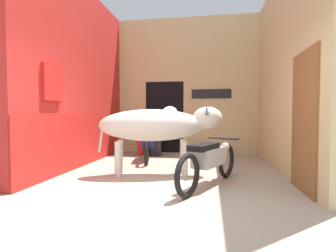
# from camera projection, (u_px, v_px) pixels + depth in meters

# --- Properties ---
(ground_plane) EXTENTS (30.00, 30.00, 0.00)m
(ground_plane) POSITION_uv_depth(u_px,v_px,m) (154.00, 202.00, 3.44)
(ground_plane) COLOR tan
(wall_left_shopfront) EXTENTS (0.25, 4.68, 4.12)m
(wall_left_shopfront) POSITION_uv_depth(u_px,v_px,m) (81.00, 79.00, 6.01)
(wall_left_shopfront) COLOR red
(wall_left_shopfront) RESTS_ON ground_plane
(wall_back_with_doorway) EXTENTS (4.25, 0.93, 4.12)m
(wall_back_with_doorway) POSITION_uv_depth(u_px,v_px,m) (179.00, 98.00, 8.28)
(wall_back_with_doorway) COLOR #D1BC84
(wall_back_with_doorway) RESTS_ON ground_plane
(wall_right_with_door) EXTENTS (0.22, 4.68, 4.12)m
(wall_right_with_door) POSITION_uv_depth(u_px,v_px,m) (285.00, 71.00, 5.27)
(wall_right_with_door) COLOR #D1BC84
(wall_right_with_door) RESTS_ON ground_plane
(cow) EXTENTS (2.40, 1.04, 1.37)m
(cow) POSITION_uv_depth(u_px,v_px,m) (158.00, 125.00, 4.97)
(cow) COLOR beige
(cow) RESTS_ON ground_plane
(motorcycle_near) EXTENTS (0.98, 1.90, 0.75)m
(motorcycle_near) POSITION_uv_depth(u_px,v_px,m) (210.00, 160.00, 4.21)
(motorcycle_near) COLOR black
(motorcycle_near) RESTS_ON ground_plane
(motorcycle_far) EXTENTS (0.63, 2.08, 0.76)m
(motorcycle_far) POSITION_uv_depth(u_px,v_px,m) (148.00, 143.00, 6.77)
(motorcycle_far) COLOR black
(motorcycle_far) RESTS_ON ground_plane
(shopkeeper_seated) EXTENTS (0.45, 0.34, 1.22)m
(shopkeeper_seated) POSITION_uv_depth(u_px,v_px,m) (156.00, 133.00, 7.48)
(shopkeeper_seated) COLOR #282833
(shopkeeper_seated) RESTS_ON ground_plane
(plastic_stool) EXTENTS (0.33, 0.33, 0.41)m
(plastic_stool) POSITION_uv_depth(u_px,v_px,m) (141.00, 147.00, 7.55)
(plastic_stool) COLOR red
(plastic_stool) RESTS_ON ground_plane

